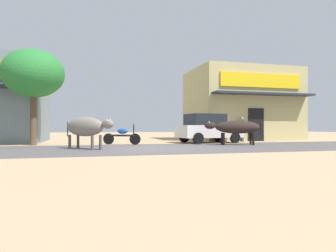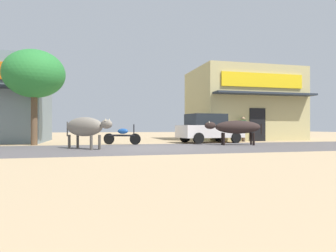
# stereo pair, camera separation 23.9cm
# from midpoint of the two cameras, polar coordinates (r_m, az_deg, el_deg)

# --- Properties ---
(ground) EXTENTS (80.00, 80.00, 0.00)m
(ground) POSITION_cam_midpoint_polar(r_m,az_deg,el_deg) (12.72, -3.34, -4.25)
(ground) COLOR tan
(asphalt_road) EXTENTS (72.00, 6.09, 0.00)m
(asphalt_road) POSITION_cam_midpoint_polar(r_m,az_deg,el_deg) (12.72, -3.34, -4.24)
(asphalt_road) COLOR #575253
(asphalt_road) RESTS_ON ground
(storefront_right_club) EXTENTS (7.15, 6.16, 4.99)m
(storefront_right_club) POSITION_cam_midpoint_polar(r_m,az_deg,el_deg) (22.48, 13.37, 3.89)
(storefront_right_club) COLOR tan
(storefront_right_club) RESTS_ON ground
(roadside_tree) EXTENTS (2.96, 2.96, 4.72)m
(roadside_tree) POSITION_cam_midpoint_polar(r_m,az_deg,el_deg) (16.43, -24.59, 8.97)
(roadside_tree) COLOR brown
(roadside_tree) RESTS_ON ground
(parked_hatchback_car) EXTENTS (3.86, 2.25, 1.64)m
(parked_hatchback_car) POSITION_cam_midpoint_polar(r_m,az_deg,el_deg) (17.31, 7.21, -0.39)
(parked_hatchback_car) COLOR silver
(parked_hatchback_car) RESTS_ON ground
(parked_motorcycle) EXTENTS (1.83, 0.94, 1.03)m
(parked_motorcycle) POSITION_cam_midpoint_polar(r_m,az_deg,el_deg) (15.57, -9.12, -1.81)
(parked_motorcycle) COLOR black
(parked_motorcycle) RESTS_ON ground
(cow_near_brown) EXTENTS (2.07, 2.18, 1.31)m
(cow_near_brown) POSITION_cam_midpoint_polar(r_m,az_deg,el_deg) (12.67, -15.84, -0.18)
(cow_near_brown) COLOR gray
(cow_near_brown) RESTS_ON ground
(cow_far_dark) EXTENTS (2.80, 1.33, 1.22)m
(cow_far_dark) POSITION_cam_midpoint_polar(r_m,az_deg,el_deg) (15.34, 12.37, -0.24)
(cow_far_dark) COLOR #2E221F
(cow_far_dark) RESTS_ON ground
(pedestrian_by_shop) EXTENTS (0.34, 0.61, 1.52)m
(pedestrian_by_shop) POSITION_cam_midpoint_polar(r_m,az_deg,el_deg) (19.18, 13.54, -0.23)
(pedestrian_by_shop) COLOR brown
(pedestrian_by_shop) RESTS_ON ground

